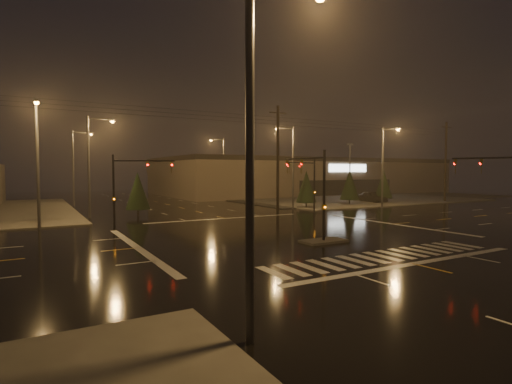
% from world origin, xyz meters
% --- Properties ---
extents(ground, '(140.00, 140.00, 0.00)m').
position_xyz_m(ground, '(0.00, 0.00, 0.00)').
color(ground, black).
rests_on(ground, ground).
extents(sidewalk_ne, '(36.00, 36.00, 0.12)m').
position_xyz_m(sidewalk_ne, '(30.00, 30.00, 0.06)').
color(sidewalk_ne, '#403E39').
rests_on(sidewalk_ne, ground).
extents(median_island, '(3.00, 1.60, 0.15)m').
position_xyz_m(median_island, '(0.00, -4.00, 0.07)').
color(median_island, '#403E39').
rests_on(median_island, ground).
extents(crosswalk, '(15.00, 2.60, 0.01)m').
position_xyz_m(crosswalk, '(0.00, -9.00, 0.01)').
color(crosswalk, beige).
rests_on(crosswalk, ground).
extents(stop_bar_near, '(16.00, 0.50, 0.01)m').
position_xyz_m(stop_bar_near, '(0.00, -11.00, 0.01)').
color(stop_bar_near, beige).
rests_on(stop_bar_near, ground).
extents(stop_bar_far, '(16.00, 0.50, 0.01)m').
position_xyz_m(stop_bar_far, '(0.00, 11.00, 0.01)').
color(stop_bar_far, beige).
rests_on(stop_bar_far, ground).
extents(parking_lot, '(50.00, 24.00, 0.08)m').
position_xyz_m(parking_lot, '(35.00, 28.00, 0.04)').
color(parking_lot, black).
rests_on(parking_lot, ground).
extents(retail_building, '(60.20, 28.30, 7.20)m').
position_xyz_m(retail_building, '(35.00, 45.99, 3.84)').
color(retail_building, '#776655').
rests_on(retail_building, ground).
extents(signal_mast_median, '(0.25, 4.59, 6.00)m').
position_xyz_m(signal_mast_median, '(0.00, -3.07, 3.75)').
color(signal_mast_median, black).
rests_on(signal_mast_median, ground).
extents(signal_mast_ne, '(4.84, 1.86, 6.00)m').
position_xyz_m(signal_mast_ne, '(9.50, 10.14, 3.79)').
color(signal_mast_ne, black).
rests_on(signal_mast_ne, ground).
extents(signal_mast_nw, '(4.84, 1.86, 6.00)m').
position_xyz_m(signal_mast_nw, '(-9.50, 10.14, 3.79)').
color(signal_mast_nw, black).
rests_on(signal_mast_nw, ground).
extents(signal_mast_se, '(1.55, 3.87, 6.00)m').
position_xyz_m(signal_mast_se, '(10.23, -9.75, 3.71)').
color(signal_mast_se, black).
rests_on(signal_mast_se, ground).
extents(streetlight_0, '(2.77, 0.32, 10.00)m').
position_xyz_m(streetlight_0, '(-11.18, -15.00, 5.80)').
color(streetlight_0, '#38383A').
rests_on(streetlight_0, ground).
extents(streetlight_1, '(2.77, 0.32, 10.00)m').
position_xyz_m(streetlight_1, '(-11.18, 18.00, 5.80)').
color(streetlight_1, '#38383A').
rests_on(streetlight_1, ground).
extents(streetlight_2, '(2.77, 0.32, 10.00)m').
position_xyz_m(streetlight_2, '(-11.18, 34.00, 5.80)').
color(streetlight_2, '#38383A').
rests_on(streetlight_2, ground).
extents(streetlight_3, '(2.77, 0.32, 10.00)m').
position_xyz_m(streetlight_3, '(11.18, 16.00, 5.80)').
color(streetlight_3, '#38383A').
rests_on(streetlight_3, ground).
extents(streetlight_4, '(2.77, 0.32, 10.00)m').
position_xyz_m(streetlight_4, '(11.18, 36.00, 5.80)').
color(streetlight_4, '#38383A').
rests_on(streetlight_4, ground).
extents(streetlight_5, '(0.32, 2.77, 10.00)m').
position_xyz_m(streetlight_5, '(-16.00, 11.18, 5.80)').
color(streetlight_5, '#38383A').
rests_on(streetlight_5, ground).
extents(streetlight_6, '(0.32, 2.77, 10.00)m').
position_xyz_m(streetlight_6, '(22.00, 11.18, 5.80)').
color(streetlight_6, '#38383A').
rests_on(streetlight_6, ground).
extents(utility_pole_1, '(2.20, 0.32, 12.00)m').
position_xyz_m(utility_pole_1, '(8.00, 14.00, 6.13)').
color(utility_pole_1, black).
rests_on(utility_pole_1, ground).
extents(utility_pole_2, '(2.20, 0.32, 12.00)m').
position_xyz_m(utility_pole_2, '(38.00, 14.00, 6.13)').
color(utility_pole_2, black).
rests_on(utility_pole_2, ground).
extents(conifer_0, '(2.54, 2.54, 4.67)m').
position_xyz_m(conifer_0, '(13.68, 16.20, 2.68)').
color(conifer_0, black).
rests_on(conifer_0, ground).
extents(conifer_1, '(2.65, 2.65, 4.85)m').
position_xyz_m(conifer_1, '(21.79, 17.15, 2.77)').
color(conifer_1, black).
rests_on(conifer_1, ground).
extents(conifer_2, '(2.61, 2.61, 4.78)m').
position_xyz_m(conifer_2, '(28.37, 17.17, 2.74)').
color(conifer_2, black).
rests_on(conifer_2, ground).
extents(conifer_3, '(2.46, 2.46, 4.54)m').
position_xyz_m(conifer_3, '(-6.96, 17.29, 2.62)').
color(conifer_3, black).
rests_on(conifer_3, ground).
extents(car_parked, '(2.37, 5.09, 1.68)m').
position_xyz_m(car_parked, '(27.23, 18.21, 0.84)').
color(car_parked, black).
rests_on(car_parked, ground).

